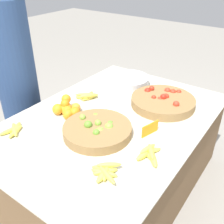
# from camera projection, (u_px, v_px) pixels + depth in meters

# --- Properties ---
(ground_plane) EXTENTS (12.00, 12.00, 0.00)m
(ground_plane) POSITION_uv_depth(u_px,v_px,m) (112.00, 183.00, 2.15)
(ground_plane) COLOR gray
(market_table) EXTENTS (1.67, 1.17, 0.63)m
(market_table) POSITION_uv_depth(u_px,v_px,m) (112.00, 153.00, 1.98)
(market_table) COLOR brown
(market_table) RESTS_ON ground_plane
(lime_bowl) EXTENTS (0.43, 0.43, 0.10)m
(lime_bowl) POSITION_uv_depth(u_px,v_px,m) (97.00, 130.00, 1.64)
(lime_bowl) COLOR olive
(lime_bowl) RESTS_ON market_table
(tomato_basket) EXTENTS (0.47, 0.47, 0.10)m
(tomato_basket) POSITION_uv_depth(u_px,v_px,m) (163.00, 101.00, 1.96)
(tomato_basket) COLOR olive
(tomato_basket) RESTS_ON market_table
(orange_pile) EXTENTS (0.18, 0.21, 0.12)m
(orange_pile) POSITION_uv_depth(u_px,v_px,m) (67.00, 109.00, 1.84)
(orange_pile) COLOR orange
(orange_pile) RESTS_ON market_table
(metal_bowl) EXTENTS (0.36, 0.36, 0.08)m
(metal_bowl) POSITION_uv_depth(u_px,v_px,m) (128.00, 81.00, 2.27)
(metal_bowl) COLOR silver
(metal_bowl) RESTS_ON market_table
(price_sign) EXTENTS (0.13, 0.04, 0.08)m
(price_sign) POSITION_uv_depth(u_px,v_px,m) (150.00, 129.00, 1.64)
(price_sign) COLOR orange
(price_sign) RESTS_ON market_table
(banana_bunch_front_center) EXTENTS (0.18, 0.15, 0.05)m
(banana_bunch_front_center) POSITION_uv_depth(u_px,v_px,m) (149.00, 154.00, 1.46)
(banana_bunch_front_center) COLOR #EFDB4C
(banana_bunch_front_center) RESTS_ON market_table
(banana_bunch_middle_left) EXTENTS (0.18, 0.16, 0.06)m
(banana_bunch_middle_left) POSITION_uv_depth(u_px,v_px,m) (87.00, 96.00, 2.06)
(banana_bunch_middle_left) COLOR #EFDB4C
(banana_bunch_middle_left) RESTS_ON market_table
(banana_bunch_middle_right) EXTENTS (0.18, 0.15, 0.03)m
(banana_bunch_middle_right) POSITION_uv_depth(u_px,v_px,m) (14.00, 130.00, 1.67)
(banana_bunch_middle_right) COLOR #EFDB4C
(banana_bunch_middle_right) RESTS_ON market_table
(banana_bunch_front_right) EXTENTS (0.17, 0.19, 0.05)m
(banana_bunch_front_right) POSITION_uv_depth(u_px,v_px,m) (105.00, 171.00, 1.34)
(banana_bunch_front_right) COLOR #EFDB4C
(banana_bunch_front_right) RESTS_ON market_table
(vendor_person) EXTENTS (0.33, 0.33, 1.52)m
(vendor_person) POSITION_uv_depth(u_px,v_px,m) (17.00, 82.00, 2.17)
(vendor_person) COLOR navy
(vendor_person) RESTS_ON ground_plane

